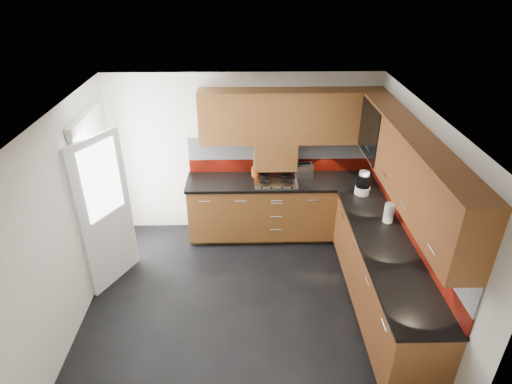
{
  "coord_description": "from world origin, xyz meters",
  "views": [
    {
      "loc": [
        0.05,
        -3.91,
        3.74
      ],
      "look_at": [
        0.15,
        0.65,
        1.22
      ],
      "focal_mm": 30.0,
      "sensor_mm": 36.0,
      "label": 1
    }
  ],
  "objects_px": {
    "gas_hob": "(276,180)",
    "toaster": "(303,170)",
    "utensil_pot": "(255,170)",
    "food_processor": "(363,184)"
  },
  "relations": [
    {
      "from": "gas_hob",
      "to": "toaster",
      "type": "height_order",
      "value": "toaster"
    },
    {
      "from": "utensil_pot",
      "to": "food_processor",
      "type": "distance_m",
      "value": 1.53
    },
    {
      "from": "food_processor",
      "to": "toaster",
      "type": "bearing_deg",
      "value": 143.28
    },
    {
      "from": "utensil_pot",
      "to": "toaster",
      "type": "bearing_deg",
      "value": -1.11
    },
    {
      "from": "gas_hob",
      "to": "food_processor",
      "type": "distance_m",
      "value": 1.21
    },
    {
      "from": "utensil_pot",
      "to": "food_processor",
      "type": "bearing_deg",
      "value": -21.37
    },
    {
      "from": "utensil_pot",
      "to": "toaster",
      "type": "height_order",
      "value": "utensil_pot"
    },
    {
      "from": "utensil_pot",
      "to": "toaster",
      "type": "distance_m",
      "value": 0.7
    },
    {
      "from": "toaster",
      "to": "food_processor",
      "type": "relative_size",
      "value": 0.87
    },
    {
      "from": "gas_hob",
      "to": "toaster",
      "type": "relative_size",
      "value": 2.12
    }
  ]
}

